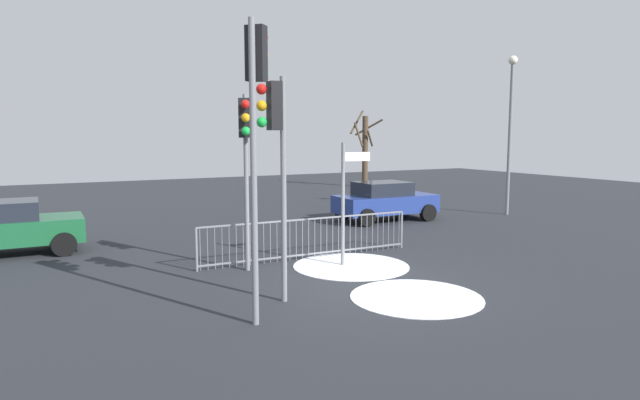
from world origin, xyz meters
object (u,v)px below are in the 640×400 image
at_px(car_green_near, 5,227).
at_px(bare_tree_left, 365,148).
at_px(traffic_light_rear_left, 276,138).
at_px(street_lamp, 511,118).
at_px(traffic_light_rear_right, 246,143).
at_px(traffic_light_mid_left, 256,105).
at_px(car_blue_mid, 385,200).
at_px(direction_sign_post, 345,197).

xyz_separation_m(car_green_near, bare_tree_left, (18.96, 11.69, 1.62)).
bearing_deg(traffic_light_rear_left, street_lamp, -59.39).
distance_m(traffic_light_rear_right, traffic_light_mid_left, 3.58).
relative_size(traffic_light_rear_right, traffic_light_mid_left, 0.81).
height_order(traffic_light_rear_left, car_green_near, traffic_light_rear_left).
relative_size(traffic_light_rear_left, car_blue_mid, 1.13).
xyz_separation_m(traffic_light_rear_left, direction_sign_post, (2.70, 1.98, -1.46)).
bearing_deg(car_green_near, bare_tree_left, 32.23).
xyz_separation_m(traffic_light_rear_left, street_lamp, (12.90, 6.28, 0.73)).
xyz_separation_m(car_blue_mid, street_lamp, (5.30, -1.04, 3.13)).
bearing_deg(traffic_light_mid_left, car_green_near, 162.99).
xyz_separation_m(direction_sign_post, car_green_near, (-7.51, 5.26, -0.94)).
relative_size(traffic_light_rear_right, street_lamp, 0.66).
distance_m(traffic_light_mid_left, bare_tree_left, 24.82).
distance_m(traffic_light_rear_right, street_lamp, 13.17).
bearing_deg(car_green_near, traffic_light_rear_right, -42.34).
height_order(car_blue_mid, street_lamp, street_lamp).
xyz_separation_m(direction_sign_post, bare_tree_left, (11.45, 16.95, 0.68)).
xyz_separation_m(traffic_light_mid_left, street_lamp, (13.63, 7.16, 0.16)).
bearing_deg(bare_tree_left, direction_sign_post, -124.04).
bearing_deg(street_lamp, traffic_light_rear_right, -163.18).
xyz_separation_m(car_blue_mid, bare_tree_left, (6.55, 11.61, 1.62)).
height_order(direction_sign_post, car_blue_mid, direction_sign_post).
distance_m(traffic_light_rear_left, direction_sign_post, 3.66).
bearing_deg(direction_sign_post, car_blue_mid, 50.27).
bearing_deg(bare_tree_left, traffic_light_rear_right, -130.06).
xyz_separation_m(traffic_light_rear_right, direction_sign_post, (2.38, -0.50, -1.35)).
bearing_deg(traffic_light_mid_left, traffic_light_rear_right, 119.00).
bearing_deg(traffic_light_rear_right, bare_tree_left, -110.88).
relative_size(car_green_near, car_blue_mid, 0.99).
bearing_deg(direction_sign_post, traffic_light_mid_left, -137.34).
relative_size(traffic_light_rear_right, car_green_near, 1.09).
relative_size(car_green_near, bare_tree_left, 0.81).
bearing_deg(direction_sign_post, traffic_light_rear_right, 171.09).
xyz_separation_m(traffic_light_mid_left, car_green_near, (-4.08, 8.13, -2.97)).
relative_size(direction_sign_post, street_lamp, 0.48).
height_order(traffic_light_rear_right, car_blue_mid, traffic_light_rear_right).
bearing_deg(traffic_light_mid_left, street_lamp, 74.07).
bearing_deg(bare_tree_left, car_blue_mid, -119.43).
xyz_separation_m(traffic_light_mid_left, traffic_light_rear_left, (0.73, 0.88, -0.57)).
relative_size(traffic_light_rear_right, bare_tree_left, 0.88).
height_order(traffic_light_rear_left, street_lamp, street_lamp).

